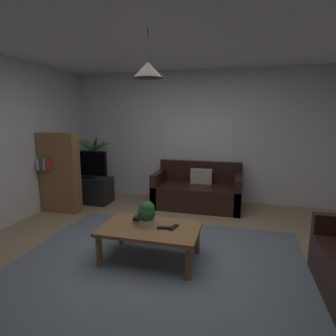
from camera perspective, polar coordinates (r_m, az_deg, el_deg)
The scene contains 18 objects.
floor at distance 3.44m, azimuth -1.35°, elevation -18.58°, with size 5.12×5.01×0.02m, color #9E8466.
rug at distance 3.26m, azimuth -2.40°, elevation -20.02°, with size 3.33×2.76×0.01m, color slate.
wall_back at distance 5.49m, azimuth 6.04°, elevation 6.49°, with size 5.24×0.06×2.55m, color silver.
ceiling at distance 3.13m, azimuth -1.59°, elevation 27.23°, with size 5.12×5.01×0.02m, color white.
window_pane at distance 5.46m, azimuth 6.28°, elevation 5.34°, with size 1.31×0.01×0.97m, color white.
couch_under_window at distance 5.16m, azimuth 6.18°, elevation -5.06°, with size 1.59×0.81×0.82m.
coffee_table at distance 3.28m, azimuth -3.76°, elevation -13.12°, with size 1.14×0.70×0.41m.
book_on_table_0 at distance 3.39m, azimuth -6.33°, elevation -11.05°, with size 0.13×0.09×0.02m, color beige.
book_on_table_1 at distance 3.38m, azimuth -6.09°, elevation -10.64°, with size 0.12×0.10×0.03m, color black.
book_on_table_2 at distance 3.37m, azimuth -6.14°, elevation -10.25°, with size 0.12×0.11×0.02m, color black.
remote_on_table_0 at distance 3.19m, azimuth -0.84°, elevation -12.40°, with size 0.05×0.16×0.02m, color black.
remote_on_table_1 at distance 3.21m, azimuth 1.17°, elevation -12.29°, with size 0.05×0.16×0.02m, color black.
potted_plant_on_table at distance 3.25m, azimuth -4.47°, elevation -9.31°, with size 0.21×0.21×0.30m.
tv_stand at distance 5.62m, azimuth -16.27°, elevation -4.39°, with size 0.90×0.44×0.50m, color black.
tv at distance 5.50m, azimuth -16.67°, elevation 0.82°, with size 0.85×0.16×0.53m.
potted_palm_corner at distance 6.03m, azimuth -15.19°, elevation 0.64°, with size 0.83×0.95×1.35m.
bookshelf_corner at distance 5.14m, azimuth -21.75°, elevation -0.92°, with size 0.70×0.31×1.40m.
pendant_lamp at distance 3.04m, azimuth -4.20°, elevation 19.78°, with size 0.32×0.32×0.48m.
Camera 1 is at (0.84, -2.88, 1.67)m, focal length 29.17 mm.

